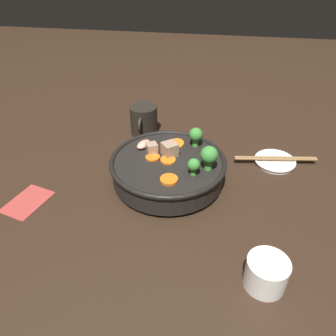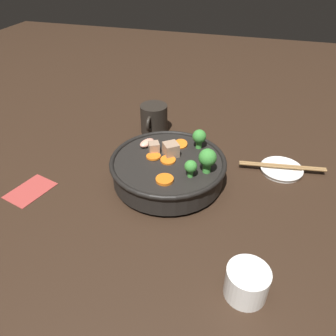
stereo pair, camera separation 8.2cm
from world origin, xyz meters
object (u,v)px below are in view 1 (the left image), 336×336
object	(u,v)px
side_saucer	(275,161)
dark_mug	(144,120)
stirfry_bowl	(169,167)
chopsticks_pair	(276,158)
tea_cup	(266,273)

from	to	relation	value
side_saucer	dark_mug	xyz separation A→B (m)	(-0.11, -0.39, 0.04)
stirfry_bowl	chopsticks_pair	distance (m)	0.31
dark_mug	chopsticks_pair	xyz separation A→B (m)	(0.11, 0.39, -0.03)
stirfry_bowl	chopsticks_pair	bearing A→B (deg)	114.40
stirfry_bowl	dark_mug	world-z (taller)	stirfry_bowl
stirfry_bowl	tea_cup	size ratio (longest dim) A/B	3.80
stirfry_bowl	tea_cup	xyz separation A→B (m)	(0.27, 0.22, -0.01)
chopsticks_pair	dark_mug	bearing A→B (deg)	-105.51
side_saucer	dark_mug	distance (m)	0.41
side_saucer	chopsticks_pair	world-z (taller)	chopsticks_pair
chopsticks_pair	tea_cup	bearing A→B (deg)	-8.45
tea_cup	dark_mug	size ratio (longest dim) A/B	0.70
side_saucer	dark_mug	bearing A→B (deg)	-105.51
stirfry_bowl	tea_cup	world-z (taller)	stirfry_bowl
stirfry_bowl	side_saucer	bearing A→B (deg)	114.40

